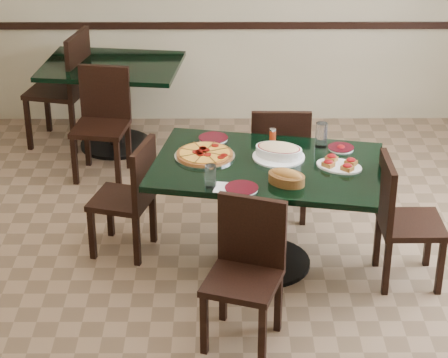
{
  "coord_description": "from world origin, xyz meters",
  "views": [
    {
      "loc": [
        -0.13,
        -4.81,
        3.15
      ],
      "look_at": [
        -0.11,
        0.0,
        0.74
      ],
      "focal_mm": 70.0,
      "sensor_mm": 36.0,
      "label": 1
    }
  ],
  "objects_px": {
    "chair_near": "(247,264)",
    "back_chair_left": "(67,82)",
    "chair_right": "(400,215)",
    "bread_basket": "(287,177)",
    "pepperoni_pizza": "(205,154)",
    "main_table": "(266,189)",
    "chair_left": "(131,193)",
    "chair_far": "(279,157)",
    "back_chair_near": "(103,116)",
    "lasagna_casserole": "(279,151)",
    "back_table": "(113,89)",
    "bruschetta_platter": "(339,164)"
  },
  "relations": [
    {
      "from": "back_chair_left",
      "to": "chair_right",
      "type": "bearing_deg",
      "value": 61.5
    },
    {
      "from": "bruschetta_platter",
      "to": "chair_far",
      "type": "bearing_deg",
      "value": 143.66
    },
    {
      "from": "chair_right",
      "to": "bruschetta_platter",
      "type": "xyz_separation_m",
      "value": [
        -0.39,
        0.13,
        0.3
      ]
    },
    {
      "from": "chair_right",
      "to": "chair_left",
      "type": "relative_size",
      "value": 1.05
    },
    {
      "from": "chair_near",
      "to": "back_chair_left",
      "type": "distance_m",
      "value": 3.13
    },
    {
      "from": "main_table",
      "to": "pepperoni_pizza",
      "type": "xyz_separation_m",
      "value": [
        -0.4,
        0.11,
        0.2
      ]
    },
    {
      "from": "chair_left",
      "to": "back_chair_near",
      "type": "xyz_separation_m",
      "value": [
        -0.34,
        1.26,
        0.04
      ]
    },
    {
      "from": "chair_near",
      "to": "pepperoni_pizza",
      "type": "distance_m",
      "value": 0.96
    },
    {
      "from": "pepperoni_pizza",
      "to": "chair_left",
      "type": "bearing_deg",
      "value": 172.22
    },
    {
      "from": "main_table",
      "to": "chair_left",
      "type": "bearing_deg",
      "value": 179.77
    },
    {
      "from": "back_chair_near",
      "to": "back_chair_left",
      "type": "xyz_separation_m",
      "value": [
        -0.37,
        0.57,
        0.08
      ]
    },
    {
      "from": "back_chair_near",
      "to": "back_chair_left",
      "type": "height_order",
      "value": "back_chair_left"
    },
    {
      "from": "chair_far",
      "to": "back_chair_left",
      "type": "relative_size",
      "value": 0.88
    },
    {
      "from": "chair_left",
      "to": "bruschetta_platter",
      "type": "bearing_deg",
      "value": 96.19
    },
    {
      "from": "chair_right",
      "to": "lasagna_casserole",
      "type": "height_order",
      "value": "chair_right"
    },
    {
      "from": "back_chair_near",
      "to": "bruschetta_platter",
      "type": "height_order",
      "value": "back_chair_near"
    },
    {
      "from": "bread_basket",
      "to": "chair_far",
      "type": "bearing_deg",
      "value": 120.67
    },
    {
      "from": "lasagna_casserole",
      "to": "bread_basket",
      "type": "distance_m",
      "value": 0.37
    },
    {
      "from": "chair_near",
      "to": "bread_basket",
      "type": "height_order",
      "value": "chair_near"
    },
    {
      "from": "back_chair_near",
      "to": "lasagna_casserole",
      "type": "distance_m",
      "value": 1.9
    },
    {
      "from": "main_table",
      "to": "lasagna_casserole",
      "type": "distance_m",
      "value": 0.26
    },
    {
      "from": "chair_right",
      "to": "bread_basket",
      "type": "distance_m",
      "value": 0.8
    },
    {
      "from": "bruschetta_platter",
      "to": "main_table",
      "type": "bearing_deg",
      "value": -158.17
    },
    {
      "from": "back_table",
      "to": "chair_far",
      "type": "xyz_separation_m",
      "value": [
        1.33,
        -1.3,
        -0.03
      ]
    },
    {
      "from": "back_table",
      "to": "back_chair_near",
      "type": "bearing_deg",
      "value": -85.95
    },
    {
      "from": "chair_far",
      "to": "back_chair_near",
      "type": "relative_size",
      "value": 1.01
    },
    {
      "from": "back_table",
      "to": "pepperoni_pizza",
      "type": "bearing_deg",
      "value": -59.0
    },
    {
      "from": "back_table",
      "to": "back_chair_left",
      "type": "distance_m",
      "value": 0.4
    },
    {
      "from": "chair_right",
      "to": "bruschetta_platter",
      "type": "distance_m",
      "value": 0.5
    },
    {
      "from": "back_table",
      "to": "bread_basket",
      "type": "height_order",
      "value": "bread_basket"
    },
    {
      "from": "back_chair_left",
      "to": "bread_basket",
      "type": "height_order",
      "value": "back_chair_left"
    },
    {
      "from": "back_chair_left",
      "to": "pepperoni_pizza",
      "type": "height_order",
      "value": "back_chair_left"
    },
    {
      "from": "chair_near",
      "to": "chair_left",
      "type": "distance_m",
      "value": 1.2
    },
    {
      "from": "back_table",
      "to": "back_chair_near",
      "type": "height_order",
      "value": "back_chair_near"
    },
    {
      "from": "chair_left",
      "to": "bruschetta_platter",
      "type": "height_order",
      "value": "chair_left"
    },
    {
      "from": "main_table",
      "to": "chair_near",
      "type": "xyz_separation_m",
      "value": [
        -0.15,
        -0.77,
        -0.09
      ]
    },
    {
      "from": "main_table",
      "to": "chair_right",
      "type": "xyz_separation_m",
      "value": [
        0.84,
        -0.19,
        -0.09
      ]
    },
    {
      "from": "chair_far",
      "to": "chair_left",
      "type": "height_order",
      "value": "chair_far"
    },
    {
      "from": "chair_near",
      "to": "pepperoni_pizza",
      "type": "height_order",
      "value": "chair_near"
    },
    {
      "from": "back_chair_near",
      "to": "bread_basket",
      "type": "bearing_deg",
      "value": -42.98
    },
    {
      "from": "main_table",
      "to": "back_chair_left",
      "type": "distance_m",
      "value": 2.56
    },
    {
      "from": "main_table",
      "to": "back_chair_near",
      "type": "relative_size",
      "value": 1.81
    },
    {
      "from": "chair_left",
      "to": "pepperoni_pizza",
      "type": "bearing_deg",
      "value": 97.99
    },
    {
      "from": "lasagna_casserole",
      "to": "bruschetta_platter",
      "type": "xyz_separation_m",
      "value": [
        0.37,
        -0.15,
        -0.02
      ]
    },
    {
      "from": "chair_near",
      "to": "lasagna_casserole",
      "type": "xyz_separation_m",
      "value": [
        0.23,
        0.86,
        0.32
      ]
    },
    {
      "from": "chair_near",
      "to": "lasagna_casserole",
      "type": "distance_m",
      "value": 0.95
    },
    {
      "from": "main_table",
      "to": "bruschetta_platter",
      "type": "bearing_deg",
      "value": 4.24
    },
    {
      "from": "bread_basket",
      "to": "bruschetta_platter",
      "type": "xyz_separation_m",
      "value": [
        0.35,
        0.22,
        -0.02
      ]
    },
    {
      "from": "pepperoni_pizza",
      "to": "lasagna_casserole",
      "type": "distance_m",
      "value": 0.48
    },
    {
      "from": "bread_basket",
      "to": "chair_near",
      "type": "bearing_deg",
      "value": -85.12
    }
  ]
}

